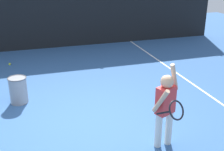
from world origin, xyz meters
The scene contains 7 objects.
ground_plane centered at (0.00, 0.00, 0.00)m, with size 20.00×20.00×0.00m, color #335B93.
court_line_sideline centered at (2.86, 1.00, 0.00)m, with size 0.05×9.00×0.00m, color white.
back_fence_windscreen centered at (0.00, 5.33, 1.41)m, with size 11.99×0.08×2.83m, color black.
fence_post_2 centered at (1.95, 5.39, 1.49)m, with size 0.09×0.09×2.98m, color slate.
tennis_player centered at (1.02, -1.03, 0.73)m, with size 0.53×0.77×1.35m.
ball_hopper centered at (-1.15, 1.27, 0.29)m, with size 0.38×0.38×0.56m.
tennis_ball_5 centered at (-1.38, 3.82, 0.03)m, with size 0.07×0.07×0.07m, color #CCE033.
Camera 1 is at (-0.96, -4.60, 2.77)m, focal length 47.14 mm.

